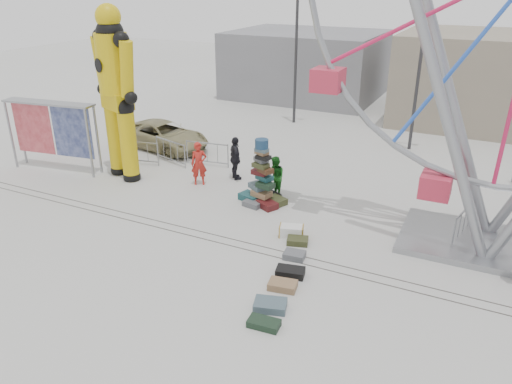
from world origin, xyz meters
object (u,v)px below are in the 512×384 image
at_px(lamp_post_left, 298,43).
at_px(barricade_wheel_front, 464,222).
at_px(banner_scaffold, 51,119).
at_px(barricade_dummy_b, 171,152).
at_px(pedestrian_black, 235,158).
at_px(parked_suv, 164,135).
at_px(lamp_post_right, 423,57).
at_px(suitcase_tower, 262,185).
at_px(pedestrian_red, 199,164).
at_px(barricade_dummy_a, 138,153).
at_px(steamer_trunk, 291,231).
at_px(pedestrian_green, 275,177).
at_px(crash_test_dummy, 116,88).
at_px(barricade_dummy_c, 207,154).

xyz_separation_m(lamp_post_left, barricade_wheel_front, (10.18, -10.51, -3.93)).
relative_size(banner_scaffold, barricade_dummy_b, 2.13).
distance_m(banner_scaffold, pedestrian_black, 8.10).
relative_size(pedestrian_black, parked_suv, 0.38).
xyz_separation_m(lamp_post_right, suitcase_tower, (-3.92, -8.95, -3.78)).
distance_m(lamp_post_left, parked_suv, 9.19).
height_order(banner_scaffold, barricade_dummy_b, banner_scaffold).
distance_m(barricade_dummy_b, pedestrian_black, 3.63).
xyz_separation_m(barricade_dummy_b, pedestrian_red, (2.52, -1.56, 0.35)).
distance_m(barricade_dummy_a, parked_suv, 2.40).
bearing_deg(parked_suv, suitcase_tower, -106.75).
xyz_separation_m(steamer_trunk, barricade_dummy_a, (-8.89, 3.25, 0.37)).
bearing_deg(barricade_dummy_b, steamer_trunk, -11.68).
bearing_deg(pedestrian_red, steamer_trunk, -59.78).
distance_m(suitcase_tower, pedestrian_green, 0.77).
xyz_separation_m(suitcase_tower, barricade_dummy_b, (-5.62, 2.05, -0.15)).
height_order(suitcase_tower, barricade_dummy_a, suitcase_tower).
distance_m(barricade_wheel_front, parked_suv, 14.60).
bearing_deg(parked_suv, barricade_wheel_front, -92.40).
distance_m(barricade_dummy_a, barricade_dummy_b, 1.48).
bearing_deg(lamp_post_left, barricade_wheel_front, -45.90).
height_order(suitcase_tower, barricade_dummy_b, suitcase_tower).
bearing_deg(crash_test_dummy, steamer_trunk, 8.60).
xyz_separation_m(banner_scaffold, barricade_dummy_c, (5.65, 3.39, -1.74)).
distance_m(lamp_post_left, crash_test_dummy, 11.64).
distance_m(lamp_post_left, steamer_trunk, 14.56).
bearing_deg(suitcase_tower, barricade_wheel_front, 23.12).
bearing_deg(steamer_trunk, crash_test_dummy, 150.60).
bearing_deg(banner_scaffold, pedestrian_red, 3.45).
bearing_deg(lamp_post_left, pedestrian_green, -72.16).
xyz_separation_m(lamp_post_right, pedestrian_black, (-5.95, -7.31, -3.56)).
bearing_deg(pedestrian_black, lamp_post_left, -39.59).
bearing_deg(lamp_post_right, pedestrian_black, -129.13).
bearing_deg(barricade_dummy_a, crash_test_dummy, -84.56).
height_order(lamp_post_right, barricade_wheel_front, lamp_post_right).
bearing_deg(steamer_trunk, parked_suv, 131.12).
xyz_separation_m(lamp_post_right, barricade_dummy_a, (-10.79, -7.69, -3.93)).
height_order(steamer_trunk, barricade_dummy_c, barricade_dummy_c).
bearing_deg(crash_test_dummy, barricade_wheel_front, 23.36).
relative_size(suitcase_tower, crash_test_dummy, 0.35).
xyz_separation_m(suitcase_tower, barricade_dummy_c, (-3.95, 2.53, -0.15)).
bearing_deg(barricade_wheel_front, pedestrian_black, 94.92).
bearing_deg(barricade_dummy_a, barricade_wheel_front, -15.61).
relative_size(crash_test_dummy, pedestrian_black, 3.91).
bearing_deg(steamer_trunk, lamp_post_left, 94.19).
xyz_separation_m(pedestrian_red, parked_suv, (-4.05, 3.15, -0.23)).
distance_m(lamp_post_right, lamp_post_left, 7.28).
relative_size(suitcase_tower, barricade_dummy_c, 1.26).
height_order(lamp_post_right, barricade_dummy_c, lamp_post_right).
bearing_deg(pedestrian_red, barricade_wheel_front, -34.16).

